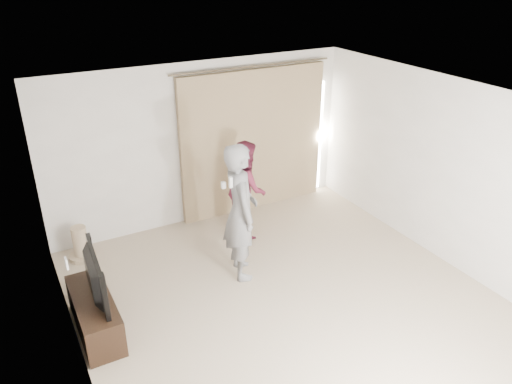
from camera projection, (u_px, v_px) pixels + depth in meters
floor at (292, 306)px, 6.31m from camera, size 5.50×5.50×0.00m
wall_back at (202, 144)px, 7.93m from camera, size 5.00×0.04×2.60m
wall_left at (71, 276)px, 4.67m from camera, size 0.04×5.50×2.60m
ceiling at (300, 105)px, 5.19m from camera, size 5.00×5.50×0.01m
curtain at (255, 141)px, 8.31m from camera, size 2.80×0.11×2.46m
tv_console at (95, 314)px, 5.80m from camera, size 0.42×1.21×0.46m
tv at (88, 277)px, 5.58m from camera, size 0.18×1.00×0.57m
scratching_post at (81, 246)px, 7.21m from camera, size 0.38×0.38×0.51m
person_man at (240, 212)px, 6.57m from camera, size 0.61×0.78×1.90m
person_woman at (246, 188)px, 7.70m from camera, size 0.76×0.87×1.52m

